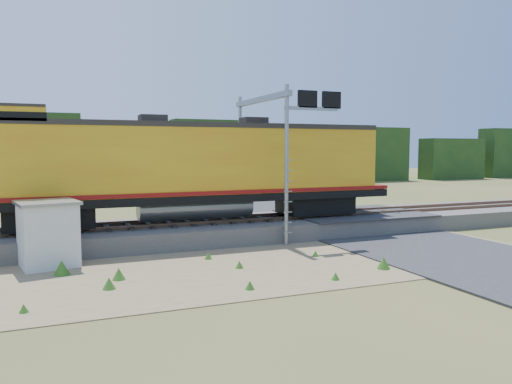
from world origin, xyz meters
name	(u,v)px	position (x,y,z in m)	size (l,w,h in m)	color
ground	(281,265)	(0.00, 0.00, 0.00)	(140.00, 140.00, 0.00)	#475123
ballast	(227,229)	(0.00, 6.00, 0.40)	(70.00, 5.00, 0.80)	slate
rails	(227,219)	(0.00, 6.00, 0.88)	(70.00, 1.54, 0.16)	brown
dirt_shoulder	(224,267)	(-2.00, 0.50, 0.01)	(26.00, 8.00, 0.03)	#8C7754
road	(422,245)	(7.00, 0.74, 0.09)	(7.00, 66.00, 0.86)	#38383A
tree_line_north	(128,159)	(0.00, 38.00, 3.07)	(130.00, 3.00, 6.50)	#193714
weed_clumps	(185,274)	(-3.50, 0.10, 0.00)	(15.00, 6.20, 0.56)	#31641C
locomotive	(190,167)	(-1.75, 6.00, 3.38)	(18.98, 2.89, 4.90)	black
shed	(48,234)	(-7.71, 2.98, 1.19)	(2.33, 2.33, 2.35)	silver
signal_gantry	(273,127)	(2.09, 5.34, 5.18)	(2.73, 6.20, 6.89)	gray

